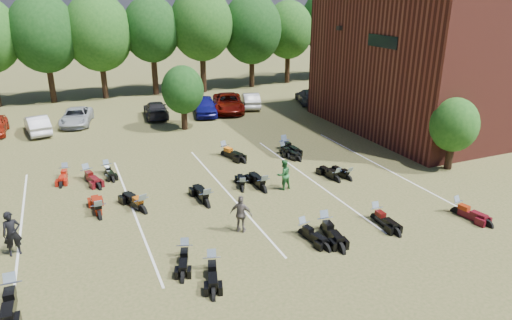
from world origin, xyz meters
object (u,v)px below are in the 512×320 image
motorcycle_0 (13,300)px  motorcycle_14 (88,179)px  motorcycle_7 (100,217)px  person_black (12,234)px  motorcycle_3 (324,231)px  person_green (284,175)px  person_grey (241,214)px  car_4 (205,106)px

motorcycle_0 → motorcycle_14: bearing=74.3°
motorcycle_0 → motorcycle_7: 6.25m
motorcycle_7 → motorcycle_14: motorcycle_7 is taller
person_black → motorcycle_14: bearing=52.9°
motorcycle_0 → motorcycle_3: motorcycle_0 is taller
person_black → person_green: bearing=-5.6°
motorcycle_0 → person_green: bearing=21.8°
person_green → motorcycle_7: bearing=-10.1°
person_black → person_grey: size_ratio=1.10×
person_grey → motorcycle_14: bearing=-17.4°
motorcycle_7 → car_4: bearing=-124.7°
motorcycle_3 → motorcycle_14: (-9.34, 10.51, 0.00)m
person_black → motorcycle_7: size_ratio=0.81×
person_green → motorcycle_14: bearing=-37.3°
motorcycle_7 → motorcycle_14: 5.15m
person_grey → motorcycle_0: 9.26m
person_grey → person_black: bearing=27.7°
person_black → person_grey: bearing=-24.1°
person_grey → motorcycle_7: bearing=5.1°
person_black → person_grey: 9.40m
car_4 → person_black: person_black is taller
person_black → motorcycle_3: 13.12m
person_green → motorcycle_0: 13.81m
car_4 → person_green: (-0.83, -16.83, 0.06)m
person_green → motorcycle_7: size_ratio=0.72×
motorcycle_14 → person_grey: bearing=-73.1°
motorcycle_3 → person_grey: bearing=165.3°
motorcycle_14 → motorcycle_0: bearing=-123.3°
person_grey → motorcycle_3: 3.83m
person_black → person_green: 13.11m
motorcycle_3 → motorcycle_7: bearing=157.4°
person_grey → motorcycle_3: person_grey is taller
car_4 → motorcycle_0: car_4 is taller
person_green → person_grey: person_grey is taller
car_4 → person_green: size_ratio=2.72×
person_green → motorcycle_3: size_ratio=0.70×
person_grey → motorcycle_3: (3.45, -1.43, -0.87)m
person_green → motorcycle_3: (-0.37, -4.87, -0.85)m
motorcycle_3 → motorcycle_7: 10.62m
person_grey → motorcycle_14: person_grey is taller
car_4 → motorcycle_14: size_ratio=2.00×
motorcycle_0 → motorcycle_7: size_ratio=1.07×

